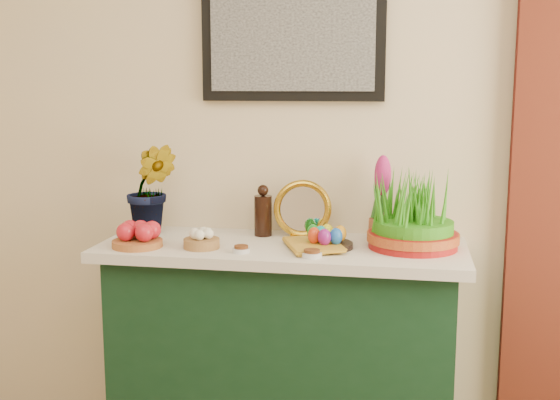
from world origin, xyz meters
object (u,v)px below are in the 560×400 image
(book, at_px, (289,246))
(wheatgrass_sabzeh, at_px, (414,216))
(hyacinth_green, at_px, (151,174))
(sideboard, at_px, (282,358))
(mirror, at_px, (303,210))

(book, xyz_separation_m, wheatgrass_sabzeh, (0.45, 0.12, 0.11))
(hyacinth_green, height_order, wheatgrass_sabzeh, hyacinth_green)
(sideboard, xyz_separation_m, mirror, (0.06, 0.13, 0.58))
(mirror, bearing_deg, sideboard, -114.38)
(hyacinth_green, height_order, book, hyacinth_green)
(book, height_order, wheatgrass_sabzeh, wheatgrass_sabzeh)
(hyacinth_green, relative_size, wheatgrass_sabzeh, 1.43)
(mirror, relative_size, wheatgrass_sabzeh, 0.69)
(hyacinth_green, distance_m, book, 0.67)
(book, bearing_deg, hyacinth_green, 140.71)
(hyacinth_green, bearing_deg, mirror, -10.04)
(hyacinth_green, bearing_deg, wheatgrass_sabzeh, -17.08)
(wheatgrass_sabzeh, bearing_deg, book, -165.45)
(sideboard, height_order, hyacinth_green, hyacinth_green)
(hyacinth_green, bearing_deg, sideboard, -22.83)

